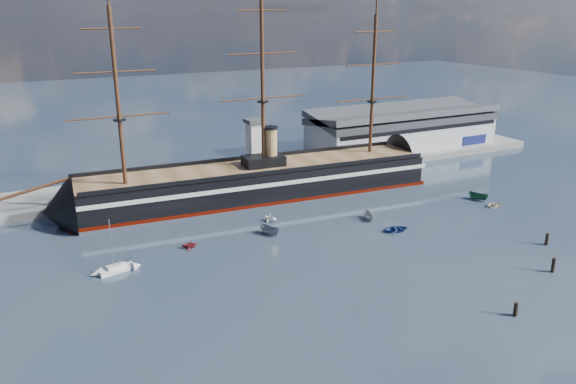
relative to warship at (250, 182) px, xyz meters
name	(u,v)px	position (x,y,z in m)	size (l,w,h in m)	color
ground	(303,220)	(4.25, -20.00, -4.04)	(600.00, 600.00, 0.00)	#203344
quay	(274,174)	(14.25, 16.00, -4.04)	(180.00, 18.00, 2.00)	slate
warehouse	(402,129)	(62.25, 20.00, 3.95)	(63.00, 21.00, 11.60)	#B7BABC
quay_tower	(256,146)	(7.25, 13.00, 5.72)	(5.00, 5.00, 15.00)	silver
warship	(250,182)	(0.00, 0.00, 0.00)	(113.39, 22.18, 53.94)	black
sailboat	(117,269)	(-38.13, -27.85, -3.39)	(6.66, 3.22, 10.25)	silver
motorboat_a	(270,235)	(-6.07, -24.46, -4.04)	(6.05, 2.22, 2.42)	slate
motorboat_b	(396,231)	(18.83, -34.94, -4.04)	(3.26, 1.30, 1.52)	navy
motorboat_c	(369,220)	(17.53, -26.57, -4.04)	(5.35, 1.96, 2.14)	gray
motorboat_d	(270,221)	(-2.64, -17.43, -4.04)	(5.52, 2.39, 2.02)	white
motorboat_e	(495,207)	(49.58, -32.94, -4.04)	(2.65, 1.06, 1.24)	beige
motorboat_f	(478,200)	(49.47, -27.49, -4.04)	(5.88, 2.16, 2.35)	#1E4C36
motorboat_g	(190,248)	(-23.17, -23.61, -4.04)	(4.94, 2.14, 1.81)	maroon
piling_near_mid	(515,316)	(13.89, -71.16, -4.04)	(0.64, 0.64, 2.98)	black
piling_near_right	(552,272)	(31.92, -63.34, -4.04)	(0.64, 0.64, 3.47)	black
piling_far_right	(546,245)	(41.26, -54.30, -4.04)	(0.64, 0.64, 3.20)	black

